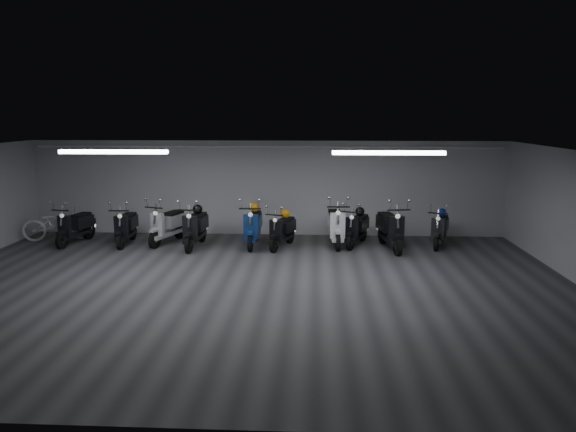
{
  "coord_description": "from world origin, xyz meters",
  "views": [
    {
      "loc": [
        1.42,
        -10.39,
        3.54
      ],
      "look_at": [
        0.77,
        2.5,
        1.05
      ],
      "focal_mm": 32.78,
      "sensor_mm": 36.0,
      "label": 1
    }
  ],
  "objects_px": {
    "bicycle": "(57,220)",
    "helmet_4": "(442,213)",
    "scooter_6": "(336,219)",
    "scooter_9": "(440,224)",
    "scooter_4": "(253,220)",
    "helmet_2": "(360,211)",
    "scooter_8": "(390,222)",
    "scooter_7": "(357,223)",
    "scooter_3": "(195,222)",
    "scooter_1": "(126,221)",
    "helmet_0": "(254,207)",
    "helmet_1": "(198,209)",
    "helmet_3": "(286,214)",
    "scooter_0": "(75,221)",
    "scooter_2": "(167,219)",
    "scooter_5": "(282,225)"
  },
  "relations": [
    {
      "from": "scooter_2",
      "to": "scooter_4",
      "type": "bearing_deg",
      "value": 14.58
    },
    {
      "from": "scooter_7",
      "to": "bicycle",
      "type": "relative_size",
      "value": 0.93
    },
    {
      "from": "helmet_1",
      "to": "scooter_4",
      "type": "bearing_deg",
      "value": -1.51
    },
    {
      "from": "scooter_8",
      "to": "helmet_4",
      "type": "distance_m",
      "value": 1.62
    },
    {
      "from": "scooter_5",
      "to": "helmet_4",
      "type": "xyz_separation_m",
      "value": [
        4.36,
        0.6,
        0.28
      ]
    },
    {
      "from": "scooter_3",
      "to": "scooter_6",
      "type": "height_order",
      "value": "scooter_6"
    },
    {
      "from": "scooter_1",
      "to": "helmet_2",
      "type": "bearing_deg",
      "value": 0.07
    },
    {
      "from": "scooter_4",
      "to": "bicycle",
      "type": "height_order",
      "value": "scooter_4"
    },
    {
      "from": "scooter_6",
      "to": "scooter_8",
      "type": "height_order",
      "value": "same"
    },
    {
      "from": "helmet_2",
      "to": "scooter_6",
      "type": "bearing_deg",
      "value": -162.46
    },
    {
      "from": "helmet_2",
      "to": "helmet_4",
      "type": "height_order",
      "value": "helmet_2"
    },
    {
      "from": "helmet_1",
      "to": "helmet_3",
      "type": "relative_size",
      "value": 1.06
    },
    {
      "from": "helmet_2",
      "to": "helmet_0",
      "type": "bearing_deg",
      "value": -177.38
    },
    {
      "from": "scooter_1",
      "to": "helmet_1",
      "type": "relative_size",
      "value": 6.55
    },
    {
      "from": "scooter_8",
      "to": "helmet_0",
      "type": "xyz_separation_m",
      "value": [
        -3.68,
        0.46,
        0.29
      ]
    },
    {
      "from": "scooter_2",
      "to": "scooter_8",
      "type": "bearing_deg",
      "value": 15.37
    },
    {
      "from": "scooter_4",
      "to": "helmet_2",
      "type": "xyz_separation_m",
      "value": [
        2.93,
        0.4,
        0.21
      ]
    },
    {
      "from": "scooter_3",
      "to": "scooter_9",
      "type": "height_order",
      "value": "scooter_3"
    },
    {
      "from": "scooter_7",
      "to": "bicycle",
      "type": "bearing_deg",
      "value": -159.67
    },
    {
      "from": "scooter_0",
      "to": "scooter_8",
      "type": "xyz_separation_m",
      "value": [
        8.65,
        -0.18,
        0.09
      ]
    },
    {
      "from": "scooter_0",
      "to": "scooter_5",
      "type": "xyz_separation_m",
      "value": [
        5.77,
        -0.16,
        -0.03
      ]
    },
    {
      "from": "scooter_8",
      "to": "helmet_2",
      "type": "relative_size",
      "value": 7.86
    },
    {
      "from": "scooter_0",
      "to": "scooter_9",
      "type": "height_order",
      "value": "scooter_0"
    },
    {
      "from": "scooter_0",
      "to": "scooter_4",
      "type": "xyz_separation_m",
      "value": [
        4.96,
        0.01,
        0.06
      ]
    },
    {
      "from": "scooter_1",
      "to": "scooter_8",
      "type": "height_order",
      "value": "scooter_8"
    },
    {
      "from": "scooter_1",
      "to": "helmet_3",
      "type": "relative_size",
      "value": 6.97
    },
    {
      "from": "scooter_7",
      "to": "helmet_4",
      "type": "height_order",
      "value": "scooter_7"
    },
    {
      "from": "scooter_1",
      "to": "scooter_9",
      "type": "distance_m",
      "value": 8.6
    },
    {
      "from": "scooter_2",
      "to": "helmet_3",
      "type": "distance_m",
      "value": 3.31
    },
    {
      "from": "helmet_1",
      "to": "helmet_3",
      "type": "distance_m",
      "value": 2.41
    },
    {
      "from": "scooter_5",
      "to": "helmet_1",
      "type": "bearing_deg",
      "value": -165.91
    },
    {
      "from": "scooter_8",
      "to": "helmet_1",
      "type": "relative_size",
      "value": 7.34
    },
    {
      "from": "scooter_9",
      "to": "helmet_0",
      "type": "xyz_separation_m",
      "value": [
        -5.08,
        0.06,
        0.4
      ]
    },
    {
      "from": "scooter_0",
      "to": "scooter_2",
      "type": "relative_size",
      "value": 0.94
    },
    {
      "from": "bicycle",
      "to": "scooter_9",
      "type": "bearing_deg",
      "value": -108.11
    },
    {
      "from": "scooter_2",
      "to": "helmet_4",
      "type": "bearing_deg",
      "value": 20.75
    },
    {
      "from": "scooter_1",
      "to": "helmet_0",
      "type": "xyz_separation_m",
      "value": [
        3.52,
        0.3,
        0.37
      ]
    },
    {
      "from": "scooter_6",
      "to": "scooter_4",
      "type": "bearing_deg",
      "value": -178.14
    },
    {
      "from": "scooter_9",
      "to": "helmet_2",
      "type": "bearing_deg",
      "value": -164.61
    },
    {
      "from": "scooter_4",
      "to": "helmet_4",
      "type": "height_order",
      "value": "scooter_4"
    },
    {
      "from": "scooter_2",
      "to": "helmet_3",
      "type": "height_order",
      "value": "scooter_2"
    },
    {
      "from": "bicycle",
      "to": "helmet_4",
      "type": "relative_size",
      "value": 7.68
    },
    {
      "from": "scooter_7",
      "to": "helmet_4",
      "type": "relative_size",
      "value": 7.12
    },
    {
      "from": "scooter_6",
      "to": "scooter_9",
      "type": "xyz_separation_m",
      "value": [
        2.83,
        0.02,
        -0.11
      ]
    },
    {
      "from": "scooter_6",
      "to": "bicycle",
      "type": "distance_m",
      "value": 7.93
    },
    {
      "from": "scooter_7",
      "to": "helmet_0",
      "type": "relative_size",
      "value": 5.99
    },
    {
      "from": "scooter_9",
      "to": "helmet_3",
      "type": "bearing_deg",
      "value": -157.28
    },
    {
      "from": "scooter_6",
      "to": "helmet_2",
      "type": "bearing_deg",
      "value": 14.62
    },
    {
      "from": "scooter_7",
      "to": "bicycle",
      "type": "height_order",
      "value": "scooter_7"
    },
    {
      "from": "scooter_0",
      "to": "helmet_1",
      "type": "distance_m",
      "value": 3.46
    }
  ]
}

